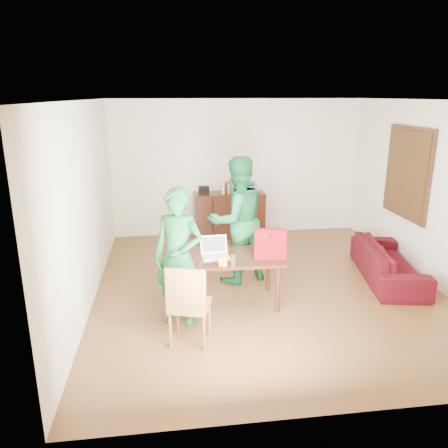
{
  "coord_description": "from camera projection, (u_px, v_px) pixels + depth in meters",
  "views": [
    {
      "loc": [
        -1.43,
        -5.86,
        2.77
      ],
      "look_at": [
        -0.67,
        -0.22,
        1.08
      ],
      "focal_mm": 35.0,
      "sensor_mm": 36.0,
      "label": 1
    }
  ],
  "objects": [
    {
      "name": "room",
      "position": [
        267.0,
        200.0,
        6.29
      ],
      "size": [
        5.2,
        5.7,
        2.9
      ],
      "color": "#4A2D12",
      "rests_on": "ground"
    },
    {
      "name": "table",
      "position": [
        226.0,
        262.0,
        5.89
      ],
      "size": [
        1.49,
        0.87,
        0.69
      ],
      "rotation": [
        0.0,
        0.0,
        -0.04
      ],
      "color": "black",
      "rests_on": "ground"
    },
    {
      "name": "chair",
      "position": [
        190.0,
        319.0,
        5.02
      ],
      "size": [
        0.54,
        0.53,
        0.99
      ],
      "rotation": [
        0.0,
        0.0,
        -0.26
      ],
      "color": "brown",
      "rests_on": "ground"
    },
    {
      "name": "person_near",
      "position": [
        178.0,
        257.0,
        5.32
      ],
      "size": [
        0.74,
        0.63,
        1.73
      ],
      "primitive_type": "imported",
      "rotation": [
        0.0,
        0.0,
        -0.41
      ],
      "color": "#125424",
      "rests_on": "ground"
    },
    {
      "name": "person_far",
      "position": [
        237.0,
        220.0,
        6.54
      ],
      "size": [
        1.13,
        1.0,
        1.92
      ],
      "primitive_type": "imported",
      "rotation": [
        0.0,
        0.0,
        3.49
      ],
      "color": "#155E30",
      "rests_on": "ground"
    },
    {
      "name": "laptop",
      "position": [
        216.0,
        254.0,
        5.8
      ],
      "size": [
        0.37,
        0.27,
        0.25
      ],
      "rotation": [
        0.0,
        0.0,
        0.05
      ],
      "color": "white",
      "rests_on": "table"
    },
    {
      "name": "bananas",
      "position": [
        223.0,
        265.0,
        5.48
      ],
      "size": [
        0.16,
        0.11,
        0.06
      ],
      "primitive_type": null,
      "rotation": [
        0.0,
        0.0,
        -0.07
      ],
      "color": "gold",
      "rests_on": "table"
    },
    {
      "name": "bottle",
      "position": [
        233.0,
        260.0,
        5.48
      ],
      "size": [
        0.07,
        0.07,
        0.19
      ],
      "primitive_type": "cylinder",
      "rotation": [
        0.0,
        0.0,
        0.15
      ],
      "color": "#542613",
      "rests_on": "table"
    },
    {
      "name": "red_bag",
      "position": [
        270.0,
        246.0,
        5.8
      ],
      "size": [
        0.45,
        0.31,
        0.31
      ],
      "primitive_type": "cube",
      "rotation": [
        0.0,
        0.0,
        -0.17
      ],
      "color": "maroon",
      "rests_on": "table"
    },
    {
      "name": "sofa",
      "position": [
        388.0,
        262.0,
        6.78
      ],
      "size": [
        1.07,
        1.98,
        0.55
      ],
      "primitive_type": "imported",
      "rotation": [
        0.0,
        0.0,
        1.38
      ],
      "color": "#37070F",
      "rests_on": "ground"
    }
  ]
}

